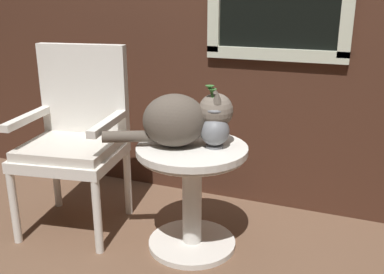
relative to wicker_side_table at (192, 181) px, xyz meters
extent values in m
plane|color=brown|center=(-0.12, -0.09, -0.38)|extent=(6.00, 6.00, 0.00)
cube|color=beige|center=(0.27, 0.63, 0.59)|extent=(0.83, 0.03, 0.07)
cylinder|color=silver|center=(0.00, 0.00, -0.37)|extent=(0.47, 0.47, 0.03)
cylinder|color=silver|center=(0.00, 0.00, -0.10)|extent=(0.10, 0.10, 0.51)
cylinder|color=silver|center=(0.00, 0.00, 0.17)|extent=(0.57, 0.57, 0.03)
torus|color=silver|center=(0.00, 0.00, 0.14)|extent=(0.55, 0.55, 0.02)
cylinder|color=silver|center=(-0.91, -0.32, -0.18)|extent=(0.04, 0.04, 0.41)
cylinder|color=silver|center=(-0.43, -0.24, -0.18)|extent=(0.04, 0.04, 0.41)
cylinder|color=silver|center=(-0.98, 0.12, -0.18)|extent=(0.04, 0.04, 0.41)
cylinder|color=silver|center=(-0.50, 0.20, -0.18)|extent=(0.04, 0.04, 0.41)
cube|color=silver|center=(-0.71, -0.06, 0.06)|extent=(0.60, 0.57, 0.06)
cube|color=beige|center=(-0.71, -0.06, 0.11)|extent=(0.56, 0.53, 0.05)
cube|color=silver|center=(-0.74, 0.15, 0.37)|extent=(0.53, 0.15, 0.57)
cube|color=silver|center=(-0.94, -0.10, 0.27)|extent=(0.12, 0.46, 0.04)
cube|color=silver|center=(-0.47, -0.02, 0.27)|extent=(0.12, 0.46, 0.04)
ellipsoid|color=brown|center=(-0.09, -0.02, 0.32)|extent=(0.40, 0.38, 0.27)
sphere|color=#76695D|center=(0.10, 0.07, 0.37)|extent=(0.18, 0.18, 0.18)
cone|color=brown|center=(0.12, 0.02, 0.45)|extent=(0.06, 0.06, 0.06)
cone|color=brown|center=(0.08, 0.11, 0.45)|extent=(0.06, 0.06, 0.06)
cylinder|color=brown|center=(-0.28, -0.12, 0.24)|extent=(0.28, 0.18, 0.06)
cylinder|color=slate|center=(0.11, 0.03, 0.20)|extent=(0.09, 0.09, 0.01)
ellipsoid|color=slate|center=(0.11, 0.03, 0.28)|extent=(0.15, 0.15, 0.15)
cylinder|color=slate|center=(0.11, 0.03, 0.36)|extent=(0.08, 0.08, 0.05)
torus|color=slate|center=(0.11, 0.03, 0.38)|extent=(0.10, 0.10, 0.02)
cylinder|color=#387533|center=(0.10, 0.03, 0.44)|extent=(0.03, 0.01, 0.11)
cone|color=#387533|center=(0.08, 0.02, 0.50)|extent=(0.04, 0.04, 0.02)
cylinder|color=#387533|center=(0.10, 0.03, 0.43)|extent=(0.02, 0.01, 0.10)
cone|color=#387533|center=(0.10, 0.02, 0.48)|extent=(0.04, 0.04, 0.02)
camera|label=1|loc=(0.78, -1.95, 0.92)|focal=40.99mm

